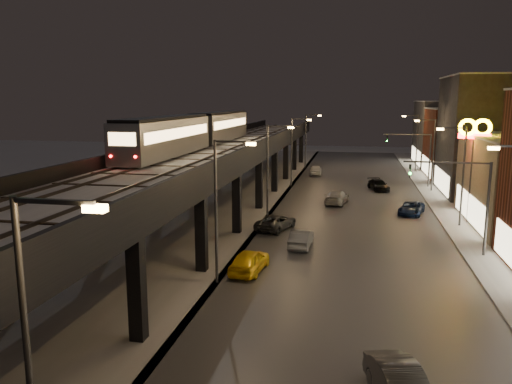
{
  "coord_description": "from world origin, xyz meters",
  "views": [
    {
      "loc": [
        7.58,
        -15.66,
        11.34
      ],
      "look_at": [
        0.82,
        17.86,
        5.0
      ],
      "focal_mm": 35.0,
      "sensor_mm": 36.0,
      "label": 1
    }
  ],
  "objects_px": {
    "car_onc_white": "(378,186)",
    "subway_train": "(198,130)",
    "car_taxi": "(249,262)",
    "car_near_white": "(301,239)",
    "car_mid_dark": "(337,197)",
    "car_far_white": "(316,170)",
    "car_mid_silver": "(276,223)",
    "car_onc_dark": "(411,209)"
  },
  "relations": [
    {
      "from": "car_far_white",
      "to": "car_mid_silver",
      "type": "bearing_deg",
      "value": 85.82
    },
    {
      "from": "car_onc_dark",
      "to": "car_taxi",
      "type": "bearing_deg",
      "value": -106.95
    },
    {
      "from": "subway_train",
      "to": "car_onc_white",
      "type": "height_order",
      "value": "subway_train"
    },
    {
      "from": "car_taxi",
      "to": "car_mid_dark",
      "type": "height_order",
      "value": "car_taxi"
    },
    {
      "from": "car_mid_silver",
      "to": "car_far_white",
      "type": "height_order",
      "value": "car_far_white"
    },
    {
      "from": "subway_train",
      "to": "car_mid_dark",
      "type": "bearing_deg",
      "value": 20.18
    },
    {
      "from": "car_onc_white",
      "to": "car_near_white",
      "type": "bearing_deg",
      "value": -119.4
    },
    {
      "from": "car_near_white",
      "to": "car_mid_dark",
      "type": "bearing_deg",
      "value": -95.1
    },
    {
      "from": "car_taxi",
      "to": "car_mid_dark",
      "type": "relative_size",
      "value": 0.89
    },
    {
      "from": "car_mid_silver",
      "to": "car_mid_dark",
      "type": "bearing_deg",
      "value": -94.06
    },
    {
      "from": "subway_train",
      "to": "car_taxi",
      "type": "height_order",
      "value": "subway_train"
    },
    {
      "from": "car_mid_dark",
      "to": "car_onc_dark",
      "type": "relative_size",
      "value": 1.12
    },
    {
      "from": "car_mid_silver",
      "to": "car_onc_dark",
      "type": "distance_m",
      "value": 14.99
    },
    {
      "from": "car_onc_dark",
      "to": "car_onc_white",
      "type": "distance_m",
      "value": 13.43
    },
    {
      "from": "car_taxi",
      "to": "car_near_white",
      "type": "distance_m",
      "value": 6.95
    },
    {
      "from": "car_mid_dark",
      "to": "car_far_white",
      "type": "height_order",
      "value": "car_far_white"
    },
    {
      "from": "car_onc_white",
      "to": "subway_train",
      "type": "bearing_deg",
      "value": -157.52
    },
    {
      "from": "car_near_white",
      "to": "car_mid_silver",
      "type": "distance_m",
      "value": 5.65
    },
    {
      "from": "car_far_white",
      "to": "car_onc_white",
      "type": "bearing_deg",
      "value": 123.89
    },
    {
      "from": "subway_train",
      "to": "car_mid_silver",
      "type": "bearing_deg",
      "value": -37.32
    },
    {
      "from": "car_taxi",
      "to": "car_near_white",
      "type": "relative_size",
      "value": 1.05
    },
    {
      "from": "car_mid_dark",
      "to": "car_onc_white",
      "type": "bearing_deg",
      "value": -108.92
    },
    {
      "from": "car_mid_silver",
      "to": "car_taxi",
      "type": "bearing_deg",
      "value": 107.41
    },
    {
      "from": "car_near_white",
      "to": "car_onc_white",
      "type": "relative_size",
      "value": 0.93
    },
    {
      "from": "car_near_white",
      "to": "car_mid_dark",
      "type": "relative_size",
      "value": 0.85
    },
    {
      "from": "subway_train",
      "to": "car_far_white",
      "type": "distance_m",
      "value": 29.26
    },
    {
      "from": "car_onc_dark",
      "to": "car_onc_white",
      "type": "height_order",
      "value": "car_onc_white"
    },
    {
      "from": "car_mid_silver",
      "to": "subway_train",
      "type": "bearing_deg",
      "value": -20.09
    },
    {
      "from": "car_taxi",
      "to": "car_near_white",
      "type": "height_order",
      "value": "car_taxi"
    },
    {
      "from": "car_mid_silver",
      "to": "car_mid_dark",
      "type": "height_order",
      "value": "car_mid_dark"
    },
    {
      "from": "car_mid_silver",
      "to": "car_onc_white",
      "type": "height_order",
      "value": "car_mid_silver"
    },
    {
      "from": "car_far_white",
      "to": "car_onc_dark",
      "type": "xyz_separation_m",
      "value": [
        11.57,
        -25.02,
        -0.11
      ]
    },
    {
      "from": "subway_train",
      "to": "car_taxi",
      "type": "bearing_deg",
      "value": -63.01
    },
    {
      "from": "car_near_white",
      "to": "car_mid_silver",
      "type": "xyz_separation_m",
      "value": [
        -2.77,
        4.92,
        -0.04
      ]
    },
    {
      "from": "car_mid_dark",
      "to": "car_onc_dark",
      "type": "bearing_deg",
      "value": 161.44
    },
    {
      "from": "car_onc_white",
      "to": "car_onc_dark",
      "type": "bearing_deg",
      "value": -93.32
    },
    {
      "from": "car_mid_dark",
      "to": "car_far_white",
      "type": "relative_size",
      "value": 1.16
    },
    {
      "from": "subway_train",
      "to": "car_near_white",
      "type": "relative_size",
      "value": 7.97
    },
    {
      "from": "subway_train",
      "to": "car_mid_dark",
      "type": "relative_size",
      "value": 6.76
    },
    {
      "from": "car_taxi",
      "to": "car_onc_dark",
      "type": "height_order",
      "value": "car_taxi"
    },
    {
      "from": "car_near_white",
      "to": "car_taxi",
      "type": "bearing_deg",
      "value": 68.46
    },
    {
      "from": "car_mid_silver",
      "to": "car_onc_white",
      "type": "distance_m",
      "value": 23.71
    }
  ]
}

